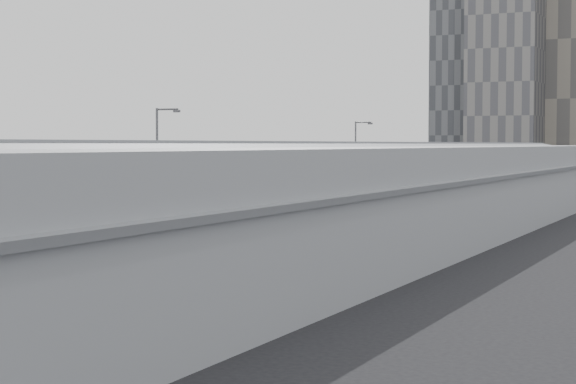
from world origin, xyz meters
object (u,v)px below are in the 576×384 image
Objects in this scene: street_lamp_far at (357,158)px; suv at (464,186)px; bus_2 at (98,243)px; bus_9 at (504,181)px; bus_7 at (454,187)px; bus_6 at (415,194)px; bus_8 at (485,183)px; bus_5 at (369,200)px; bus_10 at (522,177)px; bus_4 at (309,208)px; street_lamp_near at (159,164)px; shipping_container at (400,189)px; bus_3 at (237,223)px.

street_lamp_far is 41.84m from suv.
street_lamp_far is at bearing 101.91° from bus_2.
bus_7 is at bearing -91.01° from bus_9.
bus_6 is 0.94× the size of bus_8.
bus_5 reaches higher than bus_10.
bus_4 is 14.78m from street_lamp_near.
street_lamp_far is (-6.88, -29.96, 3.76)m from bus_8.
street_lamp_near is 1.02× the size of street_lamp_far.
bus_5 reaches higher than shipping_container.
bus_3 is 0.90× the size of bus_8.
bus_4 reaches higher than bus_5.
street_lamp_near reaches higher than bus_9.
bus_6 is 0.95× the size of bus_10.
suv is at bearing -112.91° from bus_10.
bus_3 is 26.32m from bus_5.
street_lamp_near reaches higher than suv.
bus_7 reaches higher than bus_9.
bus_3 is 0.97× the size of bus_9.
shipping_container is at bearing -103.35° from bus_9.
bus_4 reaches higher than bus_7.
bus_7 is (-0.51, 31.47, -0.07)m from bus_5.
bus_6 reaches higher than shipping_container.
street_lamp_near is (-7.09, -81.77, 3.96)m from bus_9.
street_lamp_near is (-7.01, -95.09, 3.85)m from bus_10.
bus_2 is 2.11× the size of suv.
bus_8 is at bearing 95.11° from bus_2.
bus_6 is 16.35m from bus_7.
bus_2 is at bearing -91.46° from bus_5.
bus_10 is at bearing 95.38° from bus_2.
bus_3 is 95.94m from bus_10.
bus_2 is at bearing -84.67° from bus_4.
bus_9 is at bearing 0.34° from suv.
bus_6 is at bearing -91.80° from bus_10.
bus_8 is at bearing 83.98° from street_lamp_near.
shipping_container is (-7.07, -14.72, -0.26)m from bus_8.
bus_8 reaches higher than bus_2.
bus_4 is 27.21m from street_lamp_far.
bus_8 is 12.74m from bus_9.
bus_4 is 1.02× the size of bus_5.
bus_3 is at bearing -7.06° from street_lamp_near.
bus_5 is 1.00× the size of bus_8.
bus_9 is at bearing 81.09° from street_lamp_far.
suv is at bearing 99.46° from bus_4.
bus_6 is at bearing 80.76° from street_lamp_near.
shipping_container is at bearing -114.53° from bus_8.
bus_10 is at bearing 87.24° from bus_6.
bus_3 is 2.12× the size of shipping_container.
bus_6 is 40.41m from suv.
shipping_container is at bearing 100.73° from bus_2.
bus_2 is 0.91× the size of bus_10.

